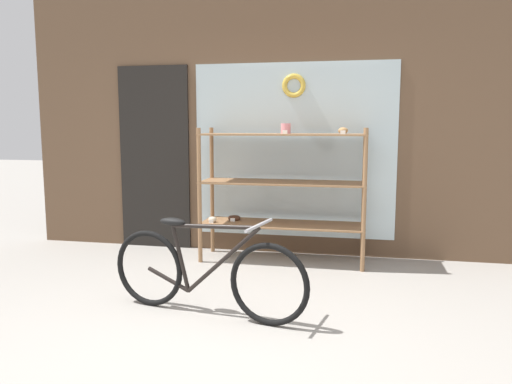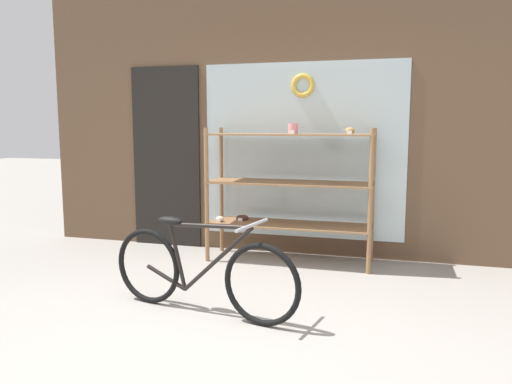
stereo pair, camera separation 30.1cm
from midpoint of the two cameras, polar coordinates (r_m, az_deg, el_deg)
name	(u,v)px [view 2 (the right image)]	position (r m, az deg, el deg)	size (l,w,h in m)	color
ground_plane	(200,345)	(3.42, -3.82, -17.11)	(30.00, 30.00, 0.00)	gray
storefront_facade	(283,95)	(5.57, 4.64, 11.00)	(5.80, 0.13, 3.61)	brown
display_case	(289,183)	(5.19, 5.44, 1.01)	(1.71, 0.50, 1.45)	#8E6642
bicycle	(200,271)	(3.83, -4.11, -9.03)	(1.61, 0.50, 0.74)	black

